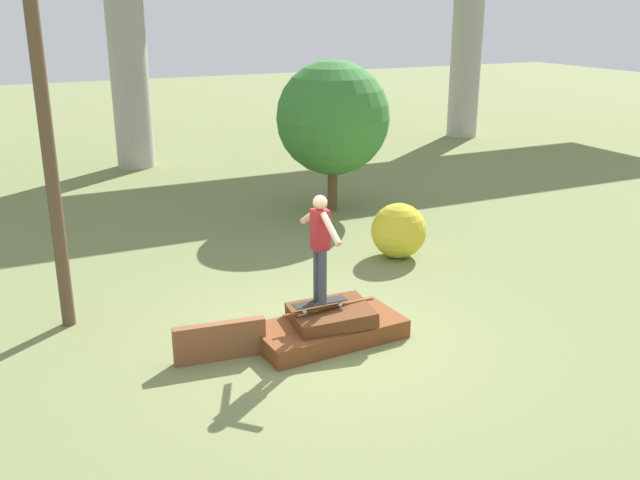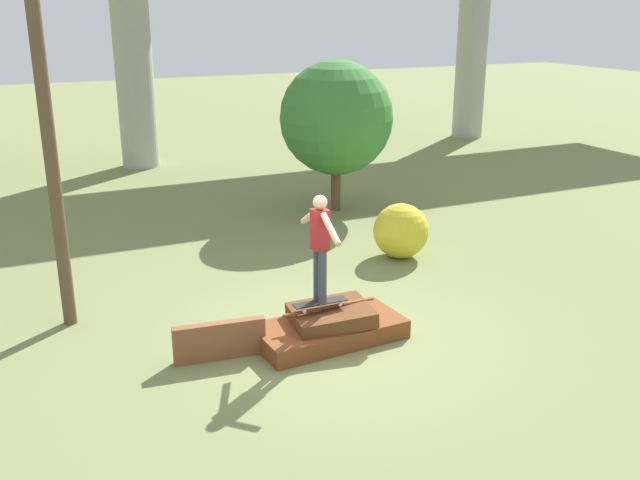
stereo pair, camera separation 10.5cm
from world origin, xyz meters
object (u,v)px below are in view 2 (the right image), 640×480
at_px(utility_pole, 35,29).
at_px(tree_behind_left, 336,118).
at_px(skateboard, 320,303).
at_px(skater, 320,241).
at_px(bush_yellow_flowering, 401,231).

height_order(utility_pole, tree_behind_left, utility_pole).
height_order(skateboard, skater, skater).
distance_m(skater, bush_yellow_flowering, 4.12).
relative_size(skateboard, bush_yellow_flowering, 0.75).
bearing_deg(skater, tree_behind_left, 61.74).
relative_size(skateboard, tree_behind_left, 0.23).
height_order(skateboard, bush_yellow_flowering, bush_yellow_flowering).
height_order(skater, utility_pole, utility_pole).
height_order(tree_behind_left, bush_yellow_flowering, tree_behind_left).
distance_m(skateboard, tree_behind_left, 7.24).
xyz_separation_m(utility_pole, bush_yellow_flowering, (6.21, 0.42, -3.84)).
distance_m(utility_pole, bush_yellow_flowering, 7.31).
xyz_separation_m(skater, utility_pole, (-3.23, 2.23, 2.83)).
height_order(skater, bush_yellow_flowering, skater).
distance_m(skateboard, skater, 0.93).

